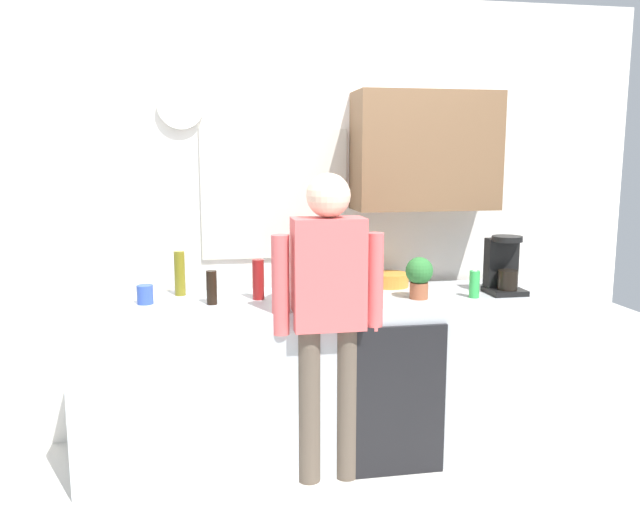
% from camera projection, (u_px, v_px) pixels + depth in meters
% --- Properties ---
extents(ground_plane, '(8.00, 8.00, 0.00)m').
position_uv_depth(ground_plane, '(328.00, 478.00, 3.30)').
color(ground_plane, silver).
extents(kitchen_counter, '(2.56, 0.64, 0.91)m').
position_uv_depth(kitchen_counter, '(318.00, 376.00, 3.52)').
color(kitchen_counter, '#B2B7BC').
rests_on(kitchen_counter, ground_plane).
extents(dishwasher_panel, '(0.56, 0.02, 0.82)m').
position_uv_depth(dishwasher_panel, '(394.00, 402.00, 3.27)').
color(dishwasher_panel, black).
rests_on(dishwasher_panel, ground_plane).
extents(back_wall_assembly, '(4.16, 0.42, 2.60)m').
position_uv_depth(back_wall_assembly, '(321.00, 209.00, 3.78)').
color(back_wall_assembly, white).
rests_on(back_wall_assembly, ground_plane).
extents(coffee_maker, '(0.20, 0.20, 0.33)m').
position_uv_depth(coffee_maker, '(504.00, 267.00, 3.55)').
color(coffee_maker, black).
rests_on(coffee_maker, kitchen_counter).
extents(bottle_clear_soda, '(0.09, 0.09, 0.28)m').
position_uv_depth(bottle_clear_soda, '(318.00, 269.00, 3.54)').
color(bottle_clear_soda, '#2D8C33').
rests_on(bottle_clear_soda, kitchen_counter).
extents(bottle_dark_sauce, '(0.06, 0.06, 0.18)m').
position_uv_depth(bottle_dark_sauce, '(212.00, 287.00, 3.28)').
color(bottle_dark_sauce, black).
rests_on(bottle_dark_sauce, kitchen_counter).
extents(bottle_olive_oil, '(0.06, 0.06, 0.25)m').
position_uv_depth(bottle_olive_oil, '(180.00, 273.00, 3.49)').
color(bottle_olive_oil, olive).
rests_on(bottle_olive_oil, kitchen_counter).
extents(bottle_amber_beer, '(0.06, 0.06, 0.23)m').
position_uv_depth(bottle_amber_beer, '(351.00, 277.00, 3.44)').
color(bottle_amber_beer, brown).
rests_on(bottle_amber_beer, kitchen_counter).
extents(bottle_red_vinegar, '(0.06, 0.06, 0.22)m').
position_uv_depth(bottle_red_vinegar, '(258.00, 279.00, 3.39)').
color(bottle_red_vinegar, maroon).
rests_on(bottle_red_vinegar, kitchen_counter).
extents(cup_blue_mug, '(0.08, 0.08, 0.10)m').
position_uv_depth(cup_blue_mug, '(145.00, 295.00, 3.30)').
color(cup_blue_mug, '#3351B2').
rests_on(cup_blue_mug, kitchen_counter).
extents(mixing_bowl, '(0.22, 0.22, 0.08)m').
position_uv_depth(mixing_bowl, '(390.00, 280.00, 3.74)').
color(mixing_bowl, orange).
rests_on(mixing_bowl, kitchen_counter).
extents(potted_plant, '(0.15, 0.15, 0.23)m').
position_uv_depth(potted_plant, '(419.00, 275.00, 3.41)').
color(potted_plant, '#9E5638').
rests_on(potted_plant, kitchen_counter).
extents(dish_soap, '(0.06, 0.06, 0.18)m').
position_uv_depth(dish_soap, '(474.00, 284.00, 3.44)').
color(dish_soap, green).
rests_on(dish_soap, kitchen_counter).
extents(person_at_sink, '(0.57, 0.22, 1.60)m').
position_uv_depth(person_at_sink, '(328.00, 303.00, 3.15)').
color(person_at_sink, brown).
rests_on(person_at_sink, ground_plane).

